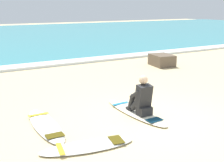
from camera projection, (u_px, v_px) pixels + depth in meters
name	position (u px, v px, depth m)	size (l,w,h in m)	color
ground_plane	(157.00, 122.00, 6.65)	(80.00, 80.00, 0.00)	beige
breaking_foam	(48.00, 64.00, 13.00)	(80.00, 0.90, 0.11)	white
surfboard_main	(135.00, 112.00, 7.21)	(0.61, 2.28, 0.08)	#EFE5C6
surfer_seated	(142.00, 99.00, 6.93)	(0.38, 0.71, 0.95)	#232326
surfboard_spare_near	(88.00, 146.00, 5.45)	(1.87, 0.84, 0.08)	white
surfboard_spare_far	(45.00, 125.00, 6.42)	(0.62, 2.19, 0.08)	white
shoreline_rock	(162.00, 60.00, 12.88)	(0.82, 1.09, 0.50)	brown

